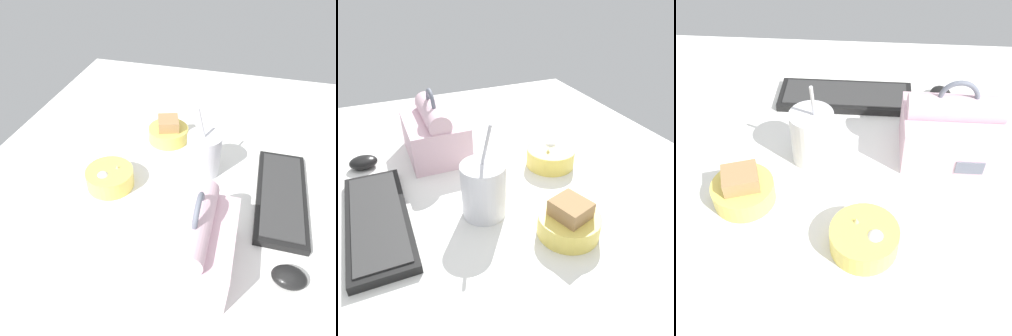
# 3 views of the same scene
# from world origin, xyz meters

# --- Properties ---
(desk_surface) EXTENTS (1.40, 1.10, 0.02)m
(desk_surface) POSITION_xyz_m (0.00, 0.00, 0.01)
(desk_surface) COLOR white
(desk_surface) RESTS_ON ground
(keyboard) EXTENTS (0.32, 0.12, 0.02)m
(keyboard) POSITION_xyz_m (0.01, 0.26, 0.03)
(keyboard) COLOR black
(keyboard) RESTS_ON desk_surface
(lunch_bag) EXTENTS (0.20, 0.15, 0.18)m
(lunch_bag) POSITION_xyz_m (0.24, 0.09, 0.08)
(lunch_bag) COLOR beige
(lunch_bag) RESTS_ON desk_surface
(soup_cup) EXTENTS (0.09, 0.09, 0.19)m
(soup_cup) POSITION_xyz_m (-0.05, 0.06, 0.08)
(soup_cup) COLOR silver
(soup_cup) RESTS_ON desk_surface
(bento_bowl_sandwich) EXTENTS (0.12, 0.12, 0.07)m
(bento_bowl_sandwich) POSITION_xyz_m (-0.17, -0.07, 0.05)
(bento_bowl_sandwich) COLOR #EFD65B
(bento_bowl_sandwich) RESTS_ON desk_surface
(bento_bowl_snacks) EXTENTS (0.12, 0.12, 0.06)m
(bento_bowl_snacks) POSITION_xyz_m (0.07, -0.16, 0.05)
(bento_bowl_snacks) COLOR #EFD65B
(bento_bowl_snacks) RESTS_ON desk_surface
(computer_mouse) EXTENTS (0.05, 0.07, 0.03)m
(computer_mouse) POSITION_xyz_m (0.24, 0.28, 0.04)
(computer_mouse) COLOR black
(computer_mouse) RESTS_ON desk_surface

